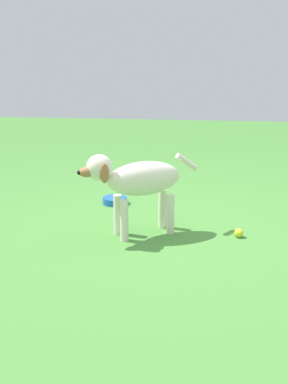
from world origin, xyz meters
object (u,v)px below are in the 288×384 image
Objects in this scene: water_bowl at (115,200)px; dog at (137,181)px; tennis_ball_0 at (164,196)px; tennis_ball_1 at (239,233)px.

dog is at bearing 23.41° from water_bowl.
water_bowl is at bearing -97.00° from dog.
tennis_ball_0 is 0.30× the size of water_bowl.
tennis_ball_0 is (-0.91, 0.12, -0.39)m from dog.
dog is 1.00m from tennis_ball_0.
dog is 12.62× the size of tennis_ball_1.
dog is 3.79× the size of water_bowl.
water_bowl is at bearing -67.88° from tennis_ball_0.
tennis_ball_1 is 1.27m from water_bowl.
tennis_ball_1 is 0.30× the size of water_bowl.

